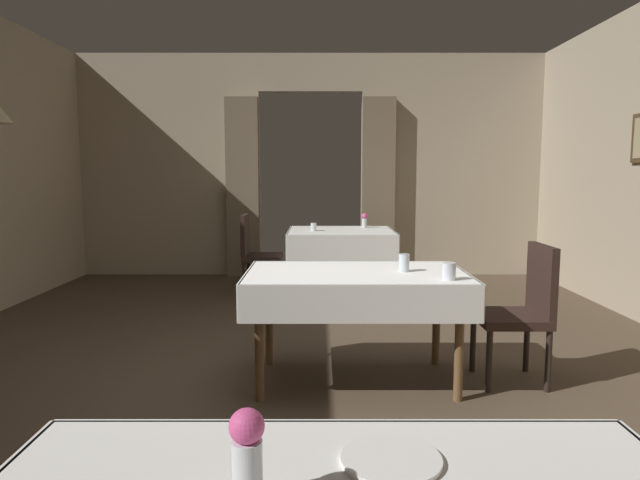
% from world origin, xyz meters
% --- Properties ---
extents(ground, '(10.08, 10.08, 0.00)m').
position_xyz_m(ground, '(0.00, 0.00, 0.00)').
color(ground, '#4C3D2D').
extents(wall_back, '(6.40, 0.27, 3.00)m').
position_xyz_m(wall_back, '(0.00, 4.18, 1.51)').
color(wall_back, tan).
rests_on(wall_back, ground).
extents(dining_table_mid, '(1.46, 0.91, 0.75)m').
position_xyz_m(dining_table_mid, '(0.37, 0.10, 0.66)').
color(dining_table_mid, brown).
rests_on(dining_table_mid, ground).
extents(dining_table_far, '(1.21, 1.07, 0.75)m').
position_xyz_m(dining_table_far, '(0.37, 2.86, 0.65)').
color(dining_table_far, brown).
rests_on(dining_table_far, ground).
extents(chair_mid_right, '(0.44, 0.44, 0.93)m').
position_xyz_m(chair_mid_right, '(1.48, 0.09, 0.52)').
color(chair_mid_right, black).
rests_on(chair_mid_right, ground).
extents(chair_far_left, '(0.44, 0.44, 0.93)m').
position_xyz_m(chair_far_left, '(-0.62, 2.86, 0.52)').
color(chair_far_left, black).
rests_on(chair_far_left, ground).
extents(flower_vase_near, '(0.07, 0.07, 0.20)m').
position_xyz_m(flower_vase_near, '(-0.01, -2.54, 0.86)').
color(flower_vase_near, silver).
rests_on(flower_vase_near, dining_table_near).
extents(plate_near_b, '(0.23, 0.23, 0.01)m').
position_xyz_m(plate_near_b, '(0.29, -2.37, 0.76)').
color(plate_near_b, white).
rests_on(plate_near_b, dining_table_near).
extents(glass_mid_a, '(0.08, 0.08, 0.11)m').
position_xyz_m(glass_mid_a, '(0.92, -0.19, 0.80)').
color(glass_mid_a, silver).
rests_on(glass_mid_a, dining_table_mid).
extents(glass_mid_b, '(0.07, 0.07, 0.12)m').
position_xyz_m(glass_mid_b, '(0.69, 0.10, 0.81)').
color(glass_mid_b, silver).
rests_on(glass_mid_b, dining_table_mid).
extents(flower_vase_far, '(0.07, 0.07, 0.18)m').
position_xyz_m(flower_vase_far, '(0.66, 3.17, 0.84)').
color(flower_vase_far, silver).
rests_on(flower_vase_far, dining_table_far).
extents(glass_far_b, '(0.07, 0.07, 0.09)m').
position_xyz_m(glass_far_b, '(0.06, 2.77, 0.80)').
color(glass_far_b, silver).
rests_on(glass_far_b, dining_table_far).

